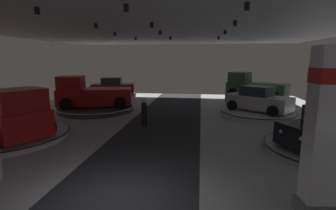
{
  "coord_description": "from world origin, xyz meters",
  "views": [
    {
      "loc": [
        2.16,
        -5.89,
        3.83
      ],
      "look_at": [
        0.42,
        7.28,
        1.4
      ],
      "focal_mm": 26.59,
      "sensor_mm": 36.0,
      "label": 1
    }
  ],
  "objects": [
    {
      "name": "display_car_deep_left",
      "position": [
        -6.7,
        18.38,
        1.11
      ],
      "size": [
        4.46,
        2.85,
        1.71
      ],
      "color": "maroon",
      "rests_on": "display_platform_deep_left"
    },
    {
      "name": "visitor_walking_near",
      "position": [
        -1.05,
        7.87,
        0.91
      ],
      "size": [
        0.32,
        0.32,
        1.59
      ],
      "color": "black",
      "rests_on": "ground"
    },
    {
      "name": "display_car_far_right",
      "position": [
        6.09,
        11.6,
        1.11
      ],
      "size": [
        4.41,
        4.02,
        1.71
      ],
      "color": "silver",
      "rests_on": "display_platform_far_right"
    },
    {
      "name": "pickup_truck_far_left",
      "position": [
        -5.99,
        11.68,
        1.28
      ],
      "size": [
        5.67,
        3.75,
        2.3
      ],
      "color": "red",
      "rests_on": "display_platform_far_left"
    },
    {
      "name": "display_platform_far_left",
      "position": [
        -5.68,
        11.77,
        0.19
      ],
      "size": [
        5.68,
        5.68,
        0.35
      ],
      "color": "#333338",
      "rests_on": "ground"
    },
    {
      "name": "display_platform_deep_left",
      "position": [
        -6.67,
        18.39,
        0.19
      ],
      "size": [
        4.63,
        4.63,
        0.35
      ],
      "color": "#B7B7BC",
      "rests_on": "ground"
    },
    {
      "name": "ground",
      "position": [
        0.0,
        0.0,
        -0.02
      ],
      "size": [
        24.0,
        44.0,
        0.06
      ],
      "color": "#B2B2B7"
    },
    {
      "name": "display_platform_mid_right",
      "position": [
        7.53,
        4.85,
        0.13
      ],
      "size": [
        5.11,
        5.11,
        0.23
      ],
      "color": "#B7B7BC",
      "rests_on": "ground"
    },
    {
      "name": "display_platform_deep_right",
      "position": [
        7.38,
        18.17,
        0.19
      ],
      "size": [
        5.68,
        5.68,
        0.34
      ],
      "color": "#B7B7BC",
      "rests_on": "ground"
    },
    {
      "name": "pickup_truck_deep_right",
      "position": [
        7.1,
        18.33,
        1.27
      ],
      "size": [
        5.63,
        4.58,
        2.3
      ],
      "color": "#2D5638",
      "rests_on": "display_platform_deep_right"
    },
    {
      "name": "display_platform_mid_left",
      "position": [
        -7.13,
        4.64,
        0.16
      ],
      "size": [
        5.68,
        5.68,
        0.29
      ],
      "color": "silver",
      "rests_on": "ground"
    },
    {
      "name": "display_car_mid_right",
      "position": [
        7.56,
        4.86,
        1.0
      ],
      "size": [
        4.56,
        3.55,
        1.71
      ],
      "color": "black",
      "rests_on": "display_platform_mid_right"
    },
    {
      "name": "brand_sign_pylon",
      "position": [
        5.29,
        0.28,
        2.15
      ],
      "size": [
        1.32,
        0.76,
        4.15
      ],
      "color": "slate",
      "rests_on": "ground"
    },
    {
      "name": "display_platform_far_right",
      "position": [
        6.11,
        11.58,
        0.19
      ],
      "size": [
        5.02,
        5.02,
        0.35
      ],
      "color": "silver",
      "rests_on": "ground"
    },
    {
      "name": "pickup_truck_mid_left",
      "position": [
        -6.86,
        4.48,
        1.23
      ],
      "size": [
        5.64,
        4.56,
        2.3
      ],
      "color": "red",
      "rests_on": "display_platform_mid_left"
    }
  ]
}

